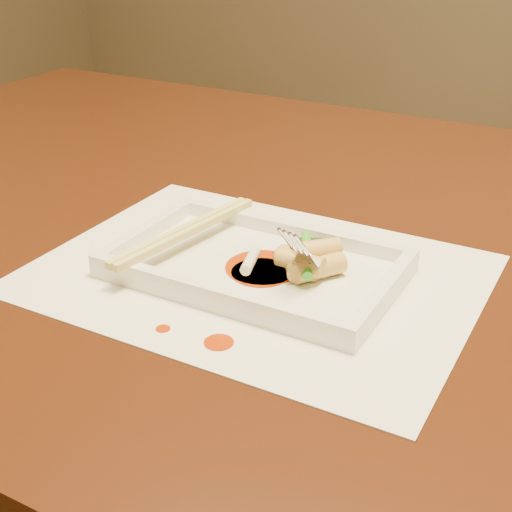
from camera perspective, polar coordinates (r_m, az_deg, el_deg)
The scene contains 23 objects.
table at distance 0.85m, azimuth 0.33°, elevation -2.46°, with size 1.40×0.90×0.75m.
placemat at distance 0.66m, azimuth -0.00°, elevation -1.44°, with size 0.40×0.30×0.00m, color white.
sauce_splatter_a at distance 0.56m, azimuth -2.99°, elevation -6.91°, with size 0.02×0.02×0.00m, color #A63004.
sauce_splatter_b at distance 0.58m, azimuth -7.45°, elevation -5.78°, with size 0.01×0.01×0.00m, color #A63004.
plate_base at distance 0.66m, azimuth 0.00°, elevation -1.08°, with size 0.26×0.16×0.01m, color white.
plate_rim_far at distance 0.71m, azimuth 2.87°, elevation 2.14°, with size 0.26×0.01×0.01m, color white.
plate_rim_near at distance 0.60m, azimuth -3.42°, elevation -3.06°, with size 0.26×0.01×0.01m, color white.
plate_rim_left at distance 0.72m, azimuth -8.71°, elevation 1.95°, with size 0.01×0.14×0.01m, color white.
plate_rim_right at distance 0.61m, azimuth 10.22°, elevation -2.79°, with size 0.01×0.14×0.01m, color white.
veg_piece at distance 0.67m, azimuth 4.26°, elevation 0.51°, with size 0.04×0.03×0.01m, color black.
scallion_white at distance 0.64m, azimuth -0.45°, elevation -0.38°, with size 0.01×0.01×0.04m, color #EAEACC.
scallion_green at distance 0.65m, azimuth 4.08°, elevation 0.13°, with size 0.01×0.01×0.09m, color green.
chopstick_a at distance 0.69m, azimuth -5.98°, elevation 2.05°, with size 0.01×0.19×0.01m, color #D8CB6C.
chopstick_b at distance 0.69m, azimuth -5.42°, elevation 1.91°, with size 0.01×0.19×0.01m, color #D8CB6C.
fork at distance 0.62m, azimuth 6.56°, elevation 4.56°, with size 0.09×0.10×0.14m, color silver, non-canonical shape.
sauce_blob_0 at distance 0.65m, azimuth 0.44°, elevation -1.32°, with size 0.06×0.06×0.00m, color #A63004.
sauce_blob_1 at distance 0.65m, azimuth 0.55°, elevation -0.92°, with size 0.07×0.07×0.00m, color #A63004.
rice_cake_0 at distance 0.64m, azimuth 5.01°, elevation -0.94°, with size 0.02×0.02×0.05m, color #D2BA62.
rice_cake_1 at distance 0.64m, azimuth 3.05°, elevation -0.60°, with size 0.02×0.02×0.04m, color #D2BA62.
rice_cake_2 at distance 0.65m, azimuth 5.05°, elevation 0.51°, with size 0.02×0.02×0.04m, color #D2BA62.
rice_cake_3 at distance 0.64m, azimuth 3.12°, elevation -0.50°, with size 0.02×0.02×0.05m, color #D2BA62.
rice_cake_4 at distance 0.64m, azimuth 3.40°, elevation -0.52°, with size 0.02×0.02×0.05m, color #D2BA62.
rice_cake_5 at distance 0.63m, azimuth 3.56°, elevation -0.46°, with size 0.02×0.02×0.04m, color #D2BA62.
Camera 1 is at (0.35, -0.65, 1.07)m, focal length 50.00 mm.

